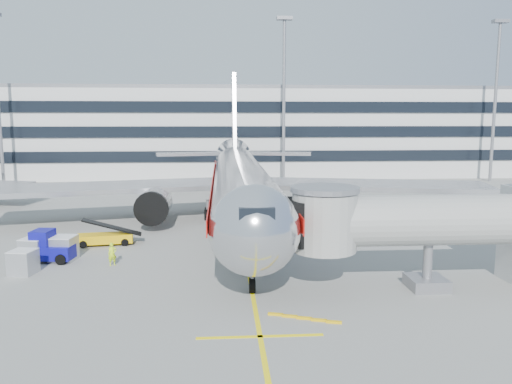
{
  "coord_description": "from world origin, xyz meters",
  "views": [
    {
      "loc": [
        -1.71,
        -36.05,
        10.12
      ],
      "look_at": [
        1.15,
        5.4,
        4.0
      ],
      "focal_mm": 35.0,
      "sensor_mm": 36.0,
      "label": 1
    }
  ],
  "objects": [
    {
      "name": "cargo_container_right",
      "position": [
        -13.15,
        -0.29,
        0.89
      ],
      "size": [
        1.87,
        1.87,
        1.76
      ],
      "color": "#B3B5BA",
      "rests_on": "ground"
    },
    {
      "name": "belt_loader",
      "position": [
        -11.21,
        4.02,
        0.63
      ],
      "size": [
        4.71,
        2.19,
        2.21
      ],
      "color": "#F0B90A",
      "rests_on": "ground"
    },
    {
      "name": "jet_bridge",
      "position": [
        12.18,
        -8.0,
        3.87
      ],
      "size": [
        17.8,
        4.5,
        7.0
      ],
      "color": "silver",
      "rests_on": "ground"
    },
    {
      "name": "baggage_tug",
      "position": [
        -14.07,
        -0.48,
        0.99
      ],
      "size": [
        3.22,
        2.27,
        2.28
      ],
      "color": "#0D0C8A",
      "rests_on": "ground"
    },
    {
      "name": "ramp_worker",
      "position": [
        -9.36,
        -1.85,
        0.81
      ],
      "size": [
        0.7,
        0.6,
        1.62
      ],
      "primitive_type": "imported",
      "rotation": [
        0.0,
        0.0,
        0.44
      ],
      "color": "#D2FD1A",
      "rests_on": "ground"
    },
    {
      "name": "light_mast_centre",
      "position": [
        8.0,
        42.0,
        14.88
      ],
      "size": [
        2.4,
        1.2,
        25.45
      ],
      "color": "gray",
      "rests_on": "ground"
    },
    {
      "name": "cargo_container_front",
      "position": [
        -14.8,
        -3.39,
        0.8
      ],
      "size": [
        1.76,
        1.76,
        1.6
      ],
      "color": "#B3B5BA",
      "rests_on": "ground"
    },
    {
      "name": "terminal",
      "position": [
        0.0,
        57.95,
        7.8
      ],
      "size": [
        150.0,
        24.25,
        15.6
      ],
      "color": "silver",
      "rests_on": "ground"
    },
    {
      "name": "stop_bar",
      "position": [
        0.0,
        -14.0,
        0.01
      ],
      "size": [
        6.0,
        0.25,
        0.01
      ],
      "primitive_type": "cube",
      "color": "yellow",
      "rests_on": "ground"
    },
    {
      "name": "ground",
      "position": [
        0.0,
        0.0,
        0.0
      ],
      "size": [
        180.0,
        180.0,
        0.0
      ],
      "primitive_type": "plane",
      "color": "gray",
      "rests_on": "ground"
    },
    {
      "name": "cargo_container_left",
      "position": [
        -15.12,
        -0.45,
        0.86
      ],
      "size": [
        1.96,
        1.96,
        1.71
      ],
      "color": "#B3B5BA",
      "rests_on": "ground"
    },
    {
      "name": "lead_in_line",
      "position": [
        0.0,
        10.0,
        0.01
      ],
      "size": [
        0.25,
        70.0,
        0.01
      ],
      "primitive_type": "cube",
      "color": "yellow",
      "rests_on": "ground"
    },
    {
      "name": "main_jet",
      "position": [
        0.0,
        11.72,
        4.23
      ],
      "size": [
        50.95,
        48.7,
        16.06
      ],
      "color": "silver",
      "rests_on": "ground"
    },
    {
      "name": "light_mast_east",
      "position": [
        42.0,
        42.0,
        14.88
      ],
      "size": [
        2.4,
        1.2,
        25.45
      ],
      "color": "gray",
      "rests_on": "ground"
    }
  ]
}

